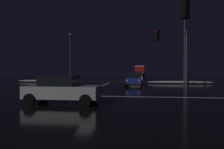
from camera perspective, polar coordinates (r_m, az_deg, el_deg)
The scene contains 17 objects.
ground at distance 17.56m, azimuth -8.46°, elevation -5.33°, with size 120.00×120.00×0.10m, color black.
stop_line_north at distance 26.42m, azimuth -3.05°, elevation -3.03°, with size 0.35×15.72×0.01m.
centre_line_ns at distance 37.87m, azimuth 0.13°, elevation -1.77°, with size 22.00×0.15×0.01m.
crosswalk_bar_east at distance 17.48m, azimuth 22.23°, elevation -5.25°, with size 15.72×0.40×0.01m.
snow_bank_left_curb at distance 37.54m, azimuth -15.70°, elevation -1.53°, with size 9.26×1.50×0.40m.
snow_bank_right_curb at distance 33.97m, azimuth 16.11°, elevation -1.82°, with size 9.24×1.50×0.39m.
sedan_blue at distance 28.24m, azimuth 5.39°, elevation -1.14°, with size 2.02×4.33×1.57m.
sedan_white at distance 34.28m, azimuth 5.96°, elevation -0.74°, with size 2.02×4.33×1.57m.
sedan_orange at distance 40.64m, azimuth 5.95°, elevation -0.45°, with size 2.02×4.33×1.57m.
sedan_red at distance 47.22m, azimuth 5.93°, elevation -0.23°, with size 2.02×4.33×1.57m.
sedan_gray at distance 53.47m, azimuth 6.38°, elevation -0.07°, with size 2.02×4.33×1.57m.
sedan_black at distance 59.09m, azimuth 6.37°, elevation 0.04°, with size 2.02×4.33×1.57m.
box_truck at distance 65.66m, azimuth 6.72°, elevation 0.94°, with size 2.68×8.28×3.08m.
sedan_silver_crossing at distance 13.68m, azimuth -12.10°, elevation -3.59°, with size 4.33×2.02×1.57m.
traffic_signal_ne at distance 25.20m, azimuth 15.00°, elevation 6.49°, with size 3.67×3.67×6.16m.
streetlamp_left_far at distance 49.95m, azimuth -10.17°, elevation 5.23°, with size 0.44×0.44×9.61m.
streetlamp_right_near at distance 32.23m, azimuth 17.25°, elevation 8.14°, with size 0.44×0.44×10.35m.
Camera 1 is at (4.76, -16.78, 1.92)m, focal length 37.54 mm.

